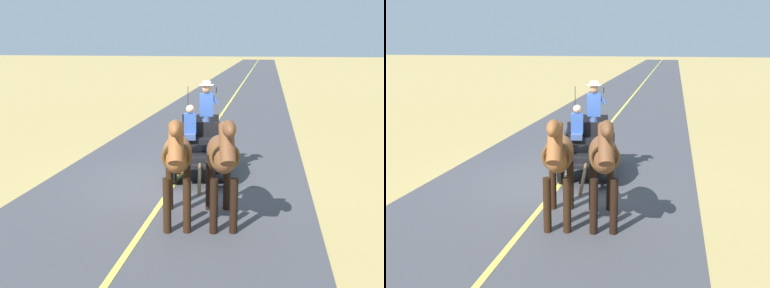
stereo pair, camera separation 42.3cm
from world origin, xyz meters
The scene contains 6 objects.
ground_plane centered at (0.00, 0.00, 0.00)m, with size 200.00×200.00×0.00m, color tan.
road_surface centered at (0.00, 0.00, 0.00)m, with size 6.57×160.00×0.01m, color #424247.
road_centre_stripe centered at (0.00, 0.00, 0.01)m, with size 0.12×160.00×0.00m, color #DBCC4C.
horse_drawn_carriage centered at (-0.51, -0.66, 0.82)m, with size 1.78×4.51×2.50m.
horse_near_side centered at (-1.40, 2.26, 1.32)m, with size 0.88×2.15×2.21m.
horse_off_side centered at (-0.57, 2.39, 1.32)m, with size 0.85×2.15×2.21m.
Camera 2 is at (-2.60, 9.45, 3.40)m, focal length 37.93 mm.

